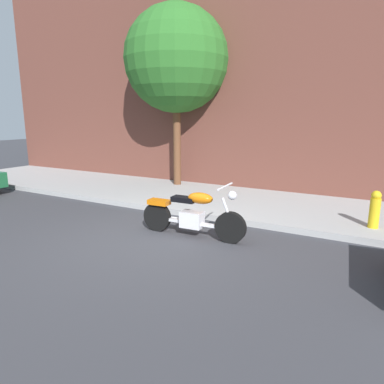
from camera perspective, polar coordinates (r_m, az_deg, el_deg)
The scene contains 6 objects.
ground_plane at distance 6.81m, azimuth -6.67°, elevation -7.90°, with size 60.00×60.00×0.00m, color #38383D.
sidewalk at distance 9.63m, azimuth 5.12°, elevation -1.40°, with size 21.04×3.35×0.14m, color #A0A0A0.
building_facade at distance 11.25m, azimuth 9.74°, elevation 19.80°, with size 21.04×0.50×7.69m, color brown.
motorcycle at distance 6.86m, azimuth -0.00°, elevation -3.76°, with size 2.22×0.70×1.10m.
street_tree at distance 11.47m, azimuth -2.60°, elevation 20.87°, with size 3.24×3.24×5.69m.
fire_hydrant at distance 7.88m, azimuth 27.81°, elevation -3.01°, with size 0.20×0.20×0.91m.
Camera 1 is at (3.76, -5.18, 2.34)m, focal length 32.43 mm.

